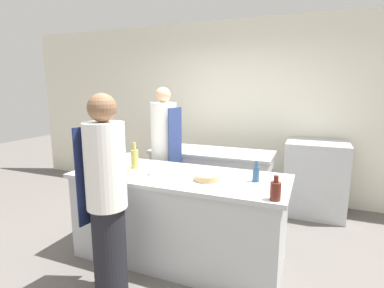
% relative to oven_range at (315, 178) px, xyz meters
% --- Properties ---
extents(ground_plane, '(16.00, 16.00, 0.00)m').
position_rel_oven_range_xyz_m(ground_plane, '(-1.30, -1.75, -0.51)').
color(ground_plane, '#605B56').
extents(wall_back, '(8.00, 0.06, 2.80)m').
position_rel_oven_range_xyz_m(wall_back, '(-1.30, 0.38, 0.89)').
color(wall_back, silver).
rests_on(wall_back, ground_plane).
extents(prep_counter, '(2.17, 0.87, 0.90)m').
position_rel_oven_range_xyz_m(prep_counter, '(-1.30, -1.75, -0.06)').
color(prep_counter, '#B7BABC').
rests_on(prep_counter, ground_plane).
extents(pass_counter, '(1.67, 0.68, 0.90)m').
position_rel_oven_range_xyz_m(pass_counter, '(-1.35, -0.53, -0.06)').
color(pass_counter, '#B7BABC').
rests_on(pass_counter, ground_plane).
extents(oven_range, '(0.81, 0.67, 1.03)m').
position_rel_oven_range_xyz_m(oven_range, '(0.00, 0.00, 0.00)').
color(oven_range, '#B7BABC').
rests_on(oven_range, ground_plane).
extents(chef_at_prep_near, '(0.36, 0.34, 1.72)m').
position_rel_oven_range_xyz_m(chef_at_prep_near, '(-1.61, -2.49, 0.36)').
color(chef_at_prep_near, black).
rests_on(chef_at_prep_near, ground_plane).
extents(chef_at_stove, '(0.35, 0.33, 1.77)m').
position_rel_oven_range_xyz_m(chef_at_stove, '(-1.84, -1.01, 0.38)').
color(chef_at_stove, black).
rests_on(chef_at_stove, ground_plane).
extents(bottle_olive_oil, '(0.08, 0.08, 0.20)m').
position_rel_oven_range_xyz_m(bottle_olive_oil, '(-0.31, -2.10, 0.47)').
color(bottle_olive_oil, '#5B2319').
rests_on(bottle_olive_oil, prep_counter).
extents(bottle_vinegar, '(0.08, 0.08, 0.28)m').
position_rel_oven_range_xyz_m(bottle_vinegar, '(-1.84, -1.71, 0.50)').
color(bottle_vinegar, '#B2A84C').
rests_on(bottle_vinegar, prep_counter).
extents(bottle_wine, '(0.06, 0.06, 0.20)m').
position_rel_oven_range_xyz_m(bottle_wine, '(-0.54, -1.69, 0.47)').
color(bottle_wine, '#2D5175').
rests_on(bottle_wine, prep_counter).
extents(bowl_mixing_large, '(0.16, 0.16, 0.08)m').
position_rel_oven_range_xyz_m(bowl_mixing_large, '(-2.08, -1.47, 0.43)').
color(bowl_mixing_large, white).
rests_on(bowl_mixing_large, prep_counter).
extents(bowl_prep_small, '(0.24, 0.24, 0.06)m').
position_rel_oven_range_xyz_m(bowl_prep_small, '(-0.97, -1.82, 0.42)').
color(bowl_prep_small, tan).
rests_on(bowl_prep_small, prep_counter).
extents(bowl_ceramic_blue, '(0.22, 0.22, 0.08)m').
position_rel_oven_range_xyz_m(bowl_ceramic_blue, '(-1.87, -1.94, 0.43)').
color(bowl_ceramic_blue, tan).
rests_on(bowl_ceramic_blue, prep_counter).
extents(cup, '(0.07, 0.07, 0.10)m').
position_rel_oven_range_xyz_m(cup, '(-1.53, -1.86, 0.44)').
color(cup, white).
rests_on(cup, prep_counter).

